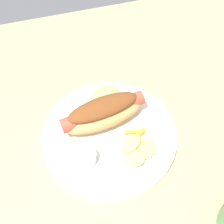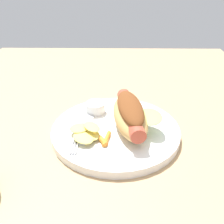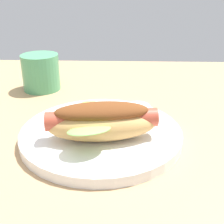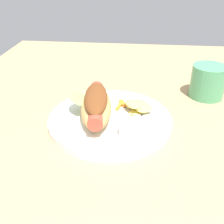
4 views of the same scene
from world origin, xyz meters
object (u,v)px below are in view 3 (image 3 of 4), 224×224
plate (101,134)px  fork (105,109)px  sauce_ramekin (138,112)px  knife (111,114)px  hot_dog (102,121)px  carrot_garnish (72,121)px  chips_pile (84,109)px  drinking_cup (41,72)px

plate → fork: (0.17, 7.27, 1.00)cm
sauce_ramekin → knife: bearing=166.3°
hot_dog → sauce_ramekin: hot_dog is taller
plate → sauce_ramekin: 7.60cm
fork → carrot_garnish: bearing=47.4°
carrot_garnish → fork: bearing=47.6°
chips_pile → knife: bearing=-0.8°
chips_pile → drinking_cup: bearing=125.2°
hot_dog → knife: 8.80cm
hot_dog → fork: size_ratio=0.99×
chips_pile → sauce_ramekin: bearing=-7.1°
knife → drinking_cup: drinking_cup is taller
plate → chips_pile: 6.68cm
sauce_ramekin → chips_pile: bearing=172.9°
hot_dog → sauce_ramekin: (5.55, 7.22, -1.76)cm
knife → carrot_garnish: (-6.25, -3.66, 0.26)cm
chips_pile → carrot_garnish: 4.08cm
hot_dog → carrot_garnish: hot_dog is taller
carrot_garnish → drinking_cup: drinking_cup is taller
chips_pile → plate: bearing=-59.6°
knife → fork: bearing=-49.9°
hot_dog → carrot_garnish: bearing=-49.7°
drinking_cup → carrot_garnish: bearing=-63.5°
sauce_ramekin → drinking_cup: drinking_cup is taller
chips_pile → drinking_cup: size_ratio=0.95×
plate → sauce_ramekin: (5.89, 4.40, 1.94)cm
plate → sauce_ramekin: bearing=36.7°
fork → carrot_garnish: 7.39cm
fork → chips_pile: chips_pile is taller
sauce_ramekin → knife: size_ratio=0.28×
hot_dog → sauce_ramekin: size_ratio=4.01×
chips_pile → carrot_garnish: (-1.56, -3.72, -0.59)cm
plate → hot_dog: hot_dog is taller
sauce_ramekin → fork: size_ratio=0.25×
hot_dog → knife: bearing=-105.2°
fork → carrot_garnish: size_ratio=4.06×
hot_dog → plate: bearing=-90.8°
sauce_ramekin → chips_pile: sauce_ramekin is taller
sauce_ramekin → chips_pile: size_ratio=0.53×
knife → chips_pile: bearing=4.2°
hot_dog → drinking_cup: (-15.33, 25.02, -0.53)cm
drinking_cup → hot_dog: bearing=-58.5°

